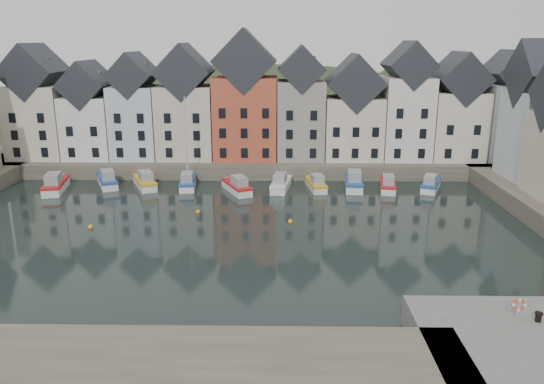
{
  "coord_description": "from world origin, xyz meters",
  "views": [
    {
      "loc": [
        4.88,
        -46.58,
        18.02
      ],
      "look_at": [
        4.1,
        6.0,
        3.01
      ],
      "focal_mm": 35.0,
      "sensor_mm": 36.0,
      "label": 1
    }
  ],
  "objects_px": {
    "boat_a": "(55,185)",
    "mooring_bollard": "(538,317)",
    "boat_d": "(188,182)",
    "life_ring_post": "(518,305)"
  },
  "relations": [
    {
      "from": "mooring_bollard",
      "to": "life_ring_post",
      "type": "bearing_deg",
      "value": 160.81
    },
    {
      "from": "boat_a",
      "to": "life_ring_post",
      "type": "relative_size",
      "value": 5.57
    },
    {
      "from": "boat_a",
      "to": "boat_d",
      "type": "height_order",
      "value": "boat_d"
    },
    {
      "from": "boat_a",
      "to": "boat_d",
      "type": "relative_size",
      "value": 0.62
    },
    {
      "from": "boat_d",
      "to": "mooring_bollard",
      "type": "bearing_deg",
      "value": -59.74
    },
    {
      "from": "boat_d",
      "to": "life_ring_post",
      "type": "distance_m",
      "value": 44.66
    },
    {
      "from": "mooring_bollard",
      "to": "boat_d",
      "type": "bearing_deg",
      "value": 126.49
    },
    {
      "from": "boat_a",
      "to": "mooring_bollard",
      "type": "xyz_separation_m",
      "value": [
        43.29,
        -34.78,
        1.51
      ]
    },
    {
      "from": "boat_a",
      "to": "life_ring_post",
      "type": "xyz_separation_m",
      "value": [
        42.2,
        -34.41,
        2.07
      ]
    },
    {
      "from": "boat_a",
      "to": "life_ring_post",
      "type": "bearing_deg",
      "value": -49.79
    }
  ]
}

